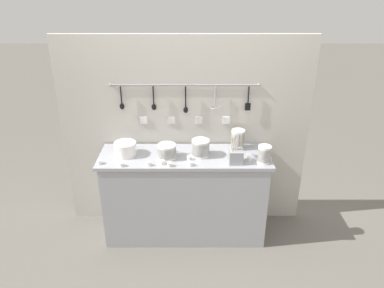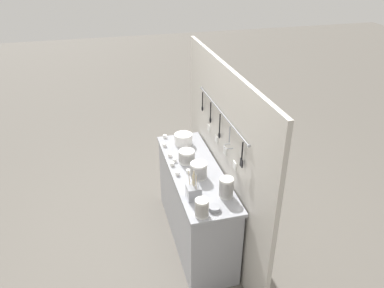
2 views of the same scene
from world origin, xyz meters
TOP-DOWN VIEW (x-y plane):
  - ground_plane at (0.00, 0.00)m, footprint 20.00×20.00m
  - counter at (0.00, 0.00)m, footprint 1.56×0.49m
  - back_wall at (-0.00, 0.28)m, footprint 2.36×0.11m
  - bowl_stack_short_front at (0.14, -0.01)m, footprint 0.16×0.16m
  - bowl_stack_tall_left at (-0.16, -0.05)m, footprint 0.16×0.16m
  - bowl_stack_wide_centre at (0.50, 0.15)m, footprint 0.13×0.13m
  - bowl_stack_nested_right at (0.70, -0.13)m, footprint 0.12×0.12m
  - plate_stack at (-0.54, 0.01)m, footprint 0.20×0.20m
  - steel_mixing_bowl at (0.65, -0.01)m, footprint 0.10×0.10m
  - cutlery_caddy at (0.45, -0.14)m, footprint 0.12×0.12m
  - cup_front_right at (-0.19, -0.16)m, footprint 0.04×0.04m
  - cup_back_right at (0.58, -0.10)m, footprint 0.04×0.04m
  - cup_edge_far at (-0.31, -0.19)m, footprint 0.04×0.04m
  - cup_by_caddy at (0.06, -0.19)m, footprint 0.04×0.04m
  - cup_back_left at (0.04, -0.08)m, footprint 0.04×0.04m
  - cup_mid_row at (-0.12, 0.07)m, footprint 0.04×0.04m
  - cup_centre at (-0.12, -0.20)m, footprint 0.04×0.04m
  - cup_edge_near at (-0.74, -0.16)m, footprint 0.04×0.04m
  - cup_beside_plates at (-0.54, -0.20)m, footprint 0.04×0.04m

SIDE VIEW (x-z plane):
  - ground_plane at x=0.00m, z-range 0.00..0.00m
  - counter at x=0.00m, z-range 0.00..0.87m
  - steel_mixing_bowl at x=0.65m, z-range 0.87..0.90m
  - cup_front_right at x=-0.19m, z-range 0.87..0.90m
  - cup_back_right at x=0.58m, z-range 0.87..0.90m
  - cup_edge_far at x=-0.31m, z-range 0.87..0.90m
  - cup_by_caddy at x=0.06m, z-range 0.87..0.90m
  - cup_back_left at x=0.04m, z-range 0.87..0.90m
  - cup_mid_row at x=-0.12m, z-range 0.87..0.90m
  - cup_centre at x=-0.12m, z-range 0.87..0.90m
  - cup_edge_near at x=-0.74m, z-range 0.87..0.90m
  - cup_beside_plates at x=-0.54m, z-range 0.87..0.90m
  - plate_stack at x=-0.54m, z-range 0.87..0.99m
  - cutlery_caddy at x=0.45m, z-range 0.79..1.07m
  - bowl_stack_tall_left at x=-0.16m, z-range 0.87..1.00m
  - bowl_stack_short_front at x=0.14m, z-range 0.87..1.02m
  - bowl_stack_nested_right at x=0.70m, z-range 0.87..1.03m
  - back_wall at x=0.00m, z-range 0.00..1.90m
  - bowl_stack_wide_centre at x=0.50m, z-range 0.87..1.05m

